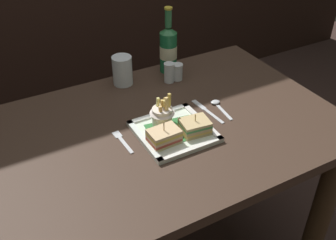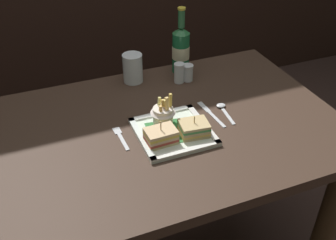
{
  "view_description": "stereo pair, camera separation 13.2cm",
  "coord_description": "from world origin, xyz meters",
  "px_view_note": "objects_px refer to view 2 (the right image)",
  "views": [
    {
      "loc": [
        -0.51,
        -0.97,
        1.58
      ],
      "look_at": [
        0.01,
        -0.03,
        0.81
      ],
      "focal_mm": 42.45,
      "sensor_mm": 36.0,
      "label": 1
    },
    {
      "loc": [
        -0.39,
        -1.03,
        1.58
      ],
      "look_at": [
        0.01,
        -0.03,
        0.81
      ],
      "focal_mm": 42.45,
      "sensor_mm": 36.0,
      "label": 2
    }
  ],
  "objects_px": {
    "knife": "(210,113)",
    "salt_shaker": "(179,74)",
    "beer_bottle": "(181,49)",
    "sandwich_half_left": "(161,136)",
    "fork": "(121,137)",
    "sandwich_half_right": "(194,128)",
    "pepper_shaker": "(188,74)",
    "water_glass": "(132,70)",
    "fries_cup": "(164,113)",
    "square_plate": "(173,132)",
    "spoon": "(223,108)",
    "dining_table": "(163,159)"
  },
  "relations": [
    {
      "from": "knife",
      "to": "spoon",
      "type": "height_order",
      "value": "spoon"
    },
    {
      "from": "sandwich_half_left",
      "to": "dining_table",
      "type": "bearing_deg",
      "value": 65.11
    },
    {
      "from": "sandwich_half_left",
      "to": "knife",
      "type": "relative_size",
      "value": 0.57
    },
    {
      "from": "fork",
      "to": "spoon",
      "type": "xyz_separation_m",
      "value": [
        0.39,
        0.02,
        0.0
      ]
    },
    {
      "from": "dining_table",
      "to": "beer_bottle",
      "type": "xyz_separation_m",
      "value": [
        0.21,
        0.34,
        0.25
      ]
    },
    {
      "from": "beer_bottle",
      "to": "knife",
      "type": "height_order",
      "value": "beer_bottle"
    },
    {
      "from": "fries_cup",
      "to": "salt_shaker",
      "type": "xyz_separation_m",
      "value": [
        0.17,
        0.26,
        -0.02
      ]
    },
    {
      "from": "sandwich_half_left",
      "to": "beer_bottle",
      "type": "bearing_deg",
      "value": 59.6
    },
    {
      "from": "fork",
      "to": "salt_shaker",
      "type": "relative_size",
      "value": 1.59
    },
    {
      "from": "beer_bottle",
      "to": "pepper_shaker",
      "type": "xyz_separation_m",
      "value": [
        -0.0,
        -0.08,
        -0.07
      ]
    },
    {
      "from": "water_glass",
      "to": "knife",
      "type": "distance_m",
      "value": 0.38
    },
    {
      "from": "fries_cup",
      "to": "beer_bottle",
      "type": "height_order",
      "value": "beer_bottle"
    },
    {
      "from": "fries_cup",
      "to": "water_glass",
      "type": "bearing_deg",
      "value": 91.02
    },
    {
      "from": "sandwich_half_right",
      "to": "salt_shaker",
      "type": "bearing_deg",
      "value": 74.56
    },
    {
      "from": "fork",
      "to": "knife",
      "type": "distance_m",
      "value": 0.34
    },
    {
      "from": "knife",
      "to": "salt_shaker",
      "type": "bearing_deg",
      "value": 93.43
    },
    {
      "from": "sandwich_half_right",
      "to": "knife",
      "type": "height_order",
      "value": "sandwich_half_right"
    },
    {
      "from": "fork",
      "to": "pepper_shaker",
      "type": "height_order",
      "value": "pepper_shaker"
    },
    {
      "from": "dining_table",
      "to": "fork",
      "type": "distance_m",
      "value": 0.22
    },
    {
      "from": "water_glass",
      "to": "fork",
      "type": "bearing_deg",
      "value": -113.68
    },
    {
      "from": "spoon",
      "to": "beer_bottle",
      "type": "bearing_deg",
      "value": 94.75
    },
    {
      "from": "beer_bottle",
      "to": "fork",
      "type": "height_order",
      "value": "beer_bottle"
    },
    {
      "from": "dining_table",
      "to": "spoon",
      "type": "xyz_separation_m",
      "value": [
        0.24,
        0.01,
        0.16
      ]
    },
    {
      "from": "square_plate",
      "to": "sandwich_half_right",
      "type": "relative_size",
      "value": 2.39
    },
    {
      "from": "dining_table",
      "to": "fork",
      "type": "bearing_deg",
      "value": -176.72
    },
    {
      "from": "fries_cup",
      "to": "salt_shaker",
      "type": "relative_size",
      "value": 1.38
    },
    {
      "from": "beer_bottle",
      "to": "water_glass",
      "type": "distance_m",
      "value": 0.22
    },
    {
      "from": "sandwich_half_right",
      "to": "salt_shaker",
      "type": "relative_size",
      "value": 1.23
    },
    {
      "from": "dining_table",
      "to": "sandwich_half_right",
      "type": "height_order",
      "value": "sandwich_half_right"
    },
    {
      "from": "fries_cup",
      "to": "beer_bottle",
      "type": "bearing_deg",
      "value": 58.48
    },
    {
      "from": "spoon",
      "to": "dining_table",
      "type": "bearing_deg",
      "value": -176.87
    },
    {
      "from": "beer_bottle",
      "to": "water_glass",
      "type": "xyz_separation_m",
      "value": [
        -0.22,
        -0.01,
        -0.05
      ]
    },
    {
      "from": "fries_cup",
      "to": "pepper_shaker",
      "type": "distance_m",
      "value": 0.33
    },
    {
      "from": "dining_table",
      "to": "sandwich_half_left",
      "type": "distance_m",
      "value": 0.21
    },
    {
      "from": "sandwich_half_left",
      "to": "spoon",
      "type": "height_order",
      "value": "sandwich_half_left"
    },
    {
      "from": "knife",
      "to": "dining_table",
      "type": "bearing_deg",
      "value": -177.75
    },
    {
      "from": "fork",
      "to": "dining_table",
      "type": "bearing_deg",
      "value": 3.28
    },
    {
      "from": "sandwich_half_right",
      "to": "water_glass",
      "type": "xyz_separation_m",
      "value": [
        -0.08,
        0.43,
        0.02
      ]
    },
    {
      "from": "sandwich_half_left",
      "to": "fork",
      "type": "xyz_separation_m",
      "value": [
        -0.11,
        0.08,
        -0.03
      ]
    },
    {
      "from": "dining_table",
      "to": "pepper_shaker",
      "type": "height_order",
      "value": "pepper_shaker"
    },
    {
      "from": "sandwich_half_right",
      "to": "pepper_shaker",
      "type": "height_order",
      "value": "sandwich_half_right"
    },
    {
      "from": "fries_cup",
      "to": "fork",
      "type": "bearing_deg",
      "value": -176.79
    },
    {
      "from": "sandwich_half_right",
      "to": "fries_cup",
      "type": "relative_size",
      "value": 0.89
    },
    {
      "from": "square_plate",
      "to": "water_glass",
      "type": "height_order",
      "value": "water_glass"
    },
    {
      "from": "sandwich_half_left",
      "to": "fries_cup",
      "type": "xyz_separation_m",
      "value": [
        0.05,
        0.09,
        0.02
      ]
    },
    {
      "from": "square_plate",
      "to": "sandwich_half_left",
      "type": "height_order",
      "value": "sandwich_half_left"
    },
    {
      "from": "sandwich_half_left",
      "to": "water_glass",
      "type": "bearing_deg",
      "value": 84.76
    },
    {
      "from": "sandwich_half_left",
      "to": "fork",
      "type": "height_order",
      "value": "sandwich_half_left"
    },
    {
      "from": "fork",
      "to": "salt_shaker",
      "type": "distance_m",
      "value": 0.42
    },
    {
      "from": "salt_shaker",
      "to": "sandwich_half_left",
      "type": "bearing_deg",
      "value": -121.24
    }
  ]
}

